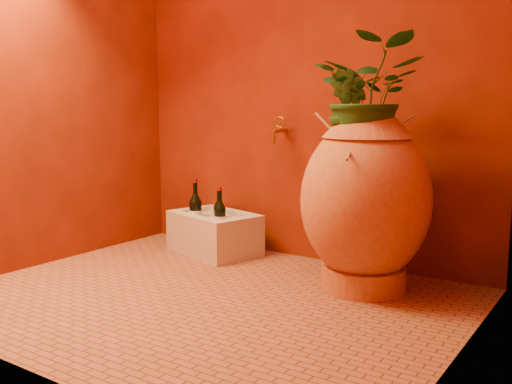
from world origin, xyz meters
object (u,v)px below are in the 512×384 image
Objects in this scene: wall_tap at (279,129)px; wine_bottle_a at (196,213)px; wine_bottle_c at (219,216)px; amphora at (365,200)px; stone_basin at (215,234)px; wine_bottle_b at (220,218)px.

wine_bottle_a is at bearing -155.35° from wall_tap.
amphora is at bearing -8.29° from wine_bottle_c.
stone_basin is 0.82m from wall_tap.
amphora reaches higher than wine_bottle_a.
wine_bottle_a reaches higher than stone_basin.
wine_bottle_b reaches higher than wine_bottle_c.
wall_tap is at bearing 156.83° from amphora.
stone_basin is 2.22× the size of wine_bottle_c.
stone_basin is 1.87× the size of wine_bottle_a.
amphora is 5.53× the size of wall_tap.
amphora is at bearing -4.16° from wine_bottle_b.
wine_bottle_a reaches higher than wine_bottle_c.
wall_tap is (0.29, 0.24, 0.57)m from wine_bottle_b.
wine_bottle_c is (-1.10, 0.16, -0.23)m from amphora.
wall_tap reaches higher than wine_bottle_c.
wine_bottle_a is (-0.10, -0.07, 0.15)m from stone_basin.
amphora is 1.26m from wine_bottle_a.
wine_bottle_b is (0.21, -0.01, -0.01)m from wine_bottle_a.
wine_bottle_a reaches higher than wine_bottle_b.
amphora is at bearing -7.74° from stone_basin.
amphora is 1.14m from wine_bottle_c.
wine_bottle_c is at bearing 131.70° from wine_bottle_b.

